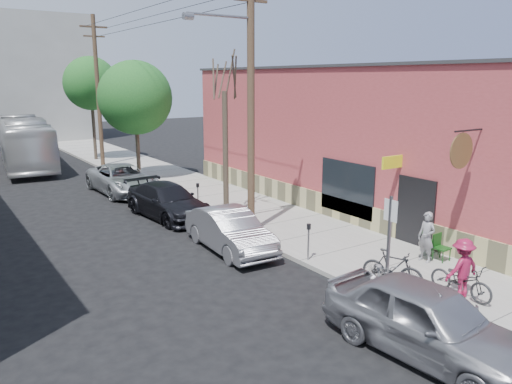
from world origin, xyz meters
TOP-DOWN VIEW (x-y plane):
  - ground at (0.00, 0.00)m, footprint 120.00×120.00m
  - sidewalk at (4.25, 11.00)m, footprint 4.50×58.00m
  - cafe_building at (8.99, 4.99)m, footprint 6.60×20.20m
  - sign_post at (2.35, -3.36)m, footprint 0.07×0.45m
  - parking_meter_near at (2.25, -0.10)m, footprint 0.14×0.14m
  - parking_meter_far at (2.25, 7.72)m, footprint 0.14×0.14m
  - utility_pole_near at (2.39, 3.62)m, footprint 3.57×0.28m
  - utility_pole_far at (2.45, 22.38)m, footprint 1.80×0.28m
  - tree_bare at (2.80, 6.13)m, footprint 0.24×0.24m
  - tree_leafy_mid at (2.80, 16.42)m, footprint 4.32×4.32m
  - tree_leafy_far at (2.80, 25.16)m, footprint 3.86×3.86m
  - patio_chair_a at (6.07, -2.02)m, footprint 0.55×0.55m
  - patio_chair_b at (5.85, -2.62)m, footprint 0.53×0.53m
  - patron_grey at (5.35, -2.36)m, footprint 0.41×0.62m
  - cyclist at (3.88, -4.66)m, footprint 1.16×0.77m
  - cyclist_bike at (3.88, -4.66)m, footprint 0.72×1.87m
  - parked_bike_a at (2.86, -3.12)m, footprint 1.12×1.87m
  - parked_bike_b at (2.45, -3.10)m, footprint 1.37×1.69m
  - car_0 at (0.80, -5.89)m, footprint 2.37×5.06m
  - car_1 at (0.80, 2.52)m, footprint 1.84×4.59m
  - car_2 at (0.80, 7.83)m, footprint 2.54×5.28m
  - car_3 at (0.80, 13.63)m, footprint 2.67×5.56m
  - bus at (-1.94, 25.25)m, footprint 4.05×12.46m

SIDE VIEW (x-z plane):
  - ground at x=0.00m, z-range 0.00..0.00m
  - sidewalk at x=4.25m, z-range 0.00..0.15m
  - parked_bike_b at x=2.45m, z-range 0.15..1.01m
  - patio_chair_a at x=6.07m, z-range 0.15..1.03m
  - patio_chair_b at x=5.85m, z-range 0.15..1.03m
  - cyclist_bike at x=3.88m, z-range 0.15..1.12m
  - parked_bike_a at x=2.86m, z-range 0.15..1.23m
  - car_2 at x=0.80m, z-range 0.00..1.48m
  - car_1 at x=0.80m, z-range 0.00..1.49m
  - car_3 at x=0.80m, z-range 0.00..1.53m
  - car_0 at x=0.80m, z-range 0.00..1.68m
  - parking_meter_near at x=2.25m, z-range 0.36..1.60m
  - parking_meter_far at x=2.25m, z-range 0.36..1.60m
  - cyclist at x=3.88m, z-range 0.15..1.82m
  - patron_grey at x=5.35m, z-range 0.15..1.83m
  - bus at x=-1.94m, z-range 0.00..3.41m
  - sign_post at x=2.35m, z-range 0.43..3.23m
  - tree_bare at x=2.80m, z-range 0.15..5.52m
  - cafe_building at x=8.99m, z-range 0.00..6.61m
  - tree_leafy_mid at x=2.80m, z-range 1.46..8.40m
  - utility_pole_far at x=2.45m, z-range 0.34..10.34m
  - utility_pole_near at x=2.39m, z-range 0.41..10.41m
  - tree_leafy_far at x=2.80m, z-range 1.94..9.41m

